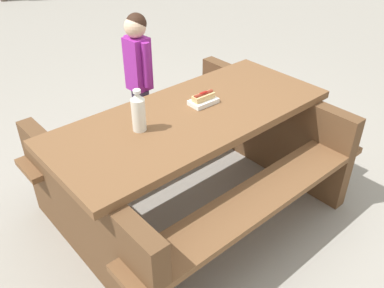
% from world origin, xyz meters
% --- Properties ---
extents(ground_plane, '(30.00, 30.00, 0.00)m').
position_xyz_m(ground_plane, '(0.00, 0.00, 0.00)').
color(ground_plane, gray).
rests_on(ground_plane, ground).
extents(picnic_table, '(2.04, 1.72, 0.75)m').
position_xyz_m(picnic_table, '(0.00, 0.00, 0.44)').
color(picnic_table, brown).
rests_on(picnic_table, ground).
extents(soda_bottle, '(0.08, 0.08, 0.25)m').
position_xyz_m(soda_bottle, '(-0.33, 0.12, 0.87)').
color(soda_bottle, silver).
rests_on(soda_bottle, picnic_table).
extents(hotdog_tray, '(0.20, 0.15, 0.08)m').
position_xyz_m(hotdog_tray, '(0.14, 0.02, 0.78)').
color(hotdog_tray, white).
rests_on(hotdog_tray, picnic_table).
extents(child_in_coat, '(0.18, 0.27, 1.12)m').
position_xyz_m(child_in_coat, '(0.42, 0.86, 0.71)').
color(child_in_coat, '#3F334C').
rests_on(child_in_coat, ground).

